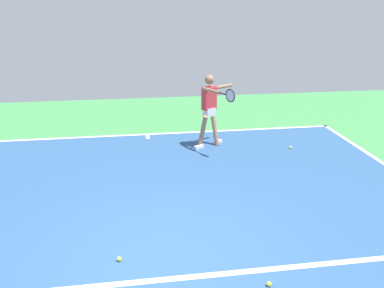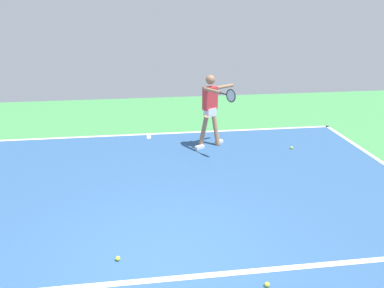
% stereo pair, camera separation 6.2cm
% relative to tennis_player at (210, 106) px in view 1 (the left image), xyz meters
% --- Properties ---
extents(ground_plane, '(19.45, 19.45, 0.00)m').
position_rel_tennis_player_xyz_m(ground_plane, '(1.50, 4.41, -1.02)').
color(ground_plane, '#428E4C').
extents(court_surface, '(10.34, 11.15, 0.00)m').
position_rel_tennis_player_xyz_m(court_surface, '(1.50, 4.41, -1.02)').
color(court_surface, '#2D5484').
rests_on(court_surface, ground_plane).
extents(court_line_baseline_near, '(10.34, 0.10, 0.01)m').
position_rel_tennis_player_xyz_m(court_line_baseline_near, '(1.50, -1.12, -1.02)').
color(court_line_baseline_near, white).
rests_on(court_line_baseline_near, ground_plane).
extents(court_line_service, '(7.75, 0.10, 0.01)m').
position_rel_tennis_player_xyz_m(court_line_service, '(1.50, 4.73, -1.02)').
color(court_line_service, white).
rests_on(court_line_service, ground_plane).
extents(court_line_centre_mark, '(0.10, 0.30, 0.01)m').
position_rel_tennis_player_xyz_m(court_line_centre_mark, '(1.50, -0.92, -1.02)').
color(court_line_centre_mark, white).
rests_on(court_line_centre_mark, ground_plane).
extents(tennis_player, '(1.04, 1.39, 1.78)m').
position_rel_tennis_player_xyz_m(tennis_player, '(0.00, 0.00, 0.00)').
color(tennis_player, '#9E7051').
rests_on(tennis_player, ground_plane).
extents(tennis_ball_far_corner, '(0.07, 0.07, 0.07)m').
position_rel_tennis_player_xyz_m(tennis_ball_far_corner, '(0.19, 5.04, -0.99)').
color(tennis_ball_far_corner, '#CCE033').
rests_on(tennis_ball_far_corner, ground_plane).
extents(tennis_ball_centre_court, '(0.07, 0.07, 0.07)m').
position_rel_tennis_player_xyz_m(tennis_ball_centre_court, '(2.08, 4.26, -0.99)').
color(tennis_ball_centre_court, '#CCE033').
rests_on(tennis_ball_centre_court, ground_plane).
extents(tennis_ball_by_baseline, '(0.07, 0.07, 0.07)m').
position_rel_tennis_player_xyz_m(tennis_ball_by_baseline, '(-1.92, 0.46, -0.99)').
color(tennis_ball_by_baseline, '#C6E53D').
rests_on(tennis_ball_by_baseline, ground_plane).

